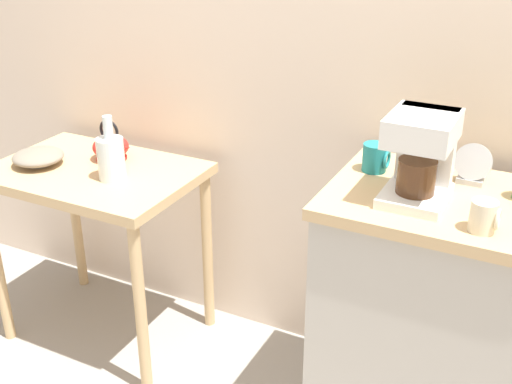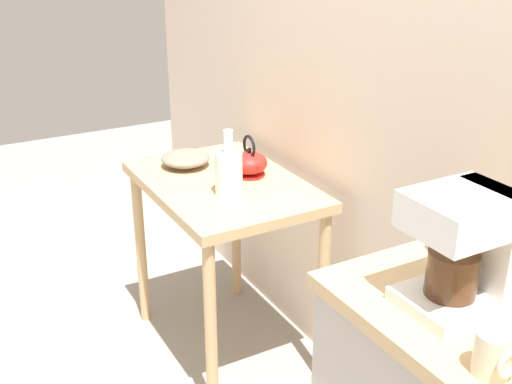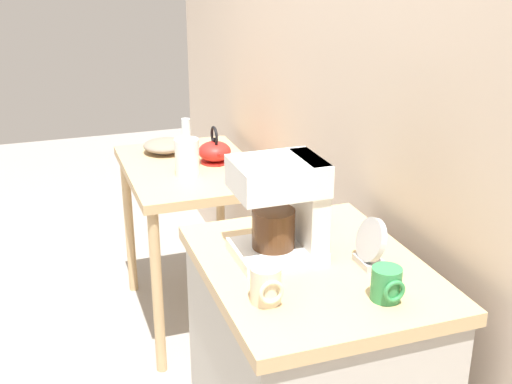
{
  "view_description": "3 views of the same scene",
  "coord_description": "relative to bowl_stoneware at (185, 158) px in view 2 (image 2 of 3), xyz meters",
  "views": [
    {
      "loc": [
        0.9,
        -1.8,
        1.75
      ],
      "look_at": [
        0.03,
        -0.09,
        0.85
      ],
      "focal_mm": 45.25,
      "sensor_mm": 36.0,
      "label": 1
    },
    {
      "loc": [
        1.39,
        -1.05,
        1.71
      ],
      "look_at": [
        -0.29,
        -0.11,
        0.9
      ],
      "focal_mm": 45.48,
      "sensor_mm": 36.0,
      "label": 2
    },
    {
      "loc": [
        1.97,
        -0.65,
        1.71
      ],
      "look_at": [
        0.19,
        -0.03,
        0.97
      ],
      "focal_mm": 46.28,
      "sensor_mm": 36.0,
      "label": 3
    }
  ],
  "objects": [
    {
      "name": "glass_carafe_vase",
      "position": [
        0.35,
        0.02,
        0.05
      ],
      "size": [
        0.1,
        0.1,
        0.25
      ],
      "color": "silver",
      "rests_on": "wooden_table"
    },
    {
      "name": "back_wall",
      "position": [
        1.03,
        0.45,
        0.6
      ],
      "size": [
        4.4,
        0.1,
        2.8
      ],
      "primitive_type": "cube",
      "color": "beige",
      "rests_on": "ground_plane"
    },
    {
      "name": "wooden_table",
      "position": [
        0.22,
        0.06,
        -0.15
      ],
      "size": [
        0.8,
        0.55,
        0.77
      ],
      "color": "tan",
      "rests_on": "ground_plane"
    },
    {
      "name": "coffee_maker",
      "position": [
        1.48,
        0.01,
        0.28
      ],
      "size": [
        0.18,
        0.22,
        0.26
      ],
      "color": "white",
      "rests_on": "kitchen_counter"
    },
    {
      "name": "mug_dark_teal",
      "position": [
        1.31,
        0.15,
        0.18
      ],
      "size": [
        0.08,
        0.08,
        0.09
      ],
      "color": "teal",
      "rests_on": "kitchen_counter"
    },
    {
      "name": "bowl_stoneware",
      "position": [
        0.0,
        0.0,
        0.0
      ],
      "size": [
        0.2,
        0.2,
        0.06
      ],
      "color": "gray",
      "rests_on": "wooden_table"
    },
    {
      "name": "teakettle",
      "position": [
        0.22,
        0.18,
        0.02
      ],
      "size": [
        0.18,
        0.14,
        0.17
      ],
      "color": "red",
      "rests_on": "wooden_table"
    },
    {
      "name": "mug_small_cream",
      "position": [
        1.69,
        -0.11,
        0.18
      ],
      "size": [
        0.08,
        0.07,
        0.09
      ],
      "color": "beige",
      "rests_on": "kitchen_counter"
    }
  ]
}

